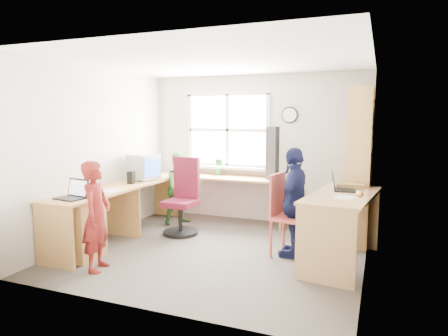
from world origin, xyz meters
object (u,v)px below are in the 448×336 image
(laptop_left, at_px, (73,194))
(right_desk, at_px, (342,213))
(wooden_chair, at_px, (286,211))
(crt_monitor, at_px, (143,167))
(bookshelf, at_px, (359,169))
(person_navy, at_px, (294,202))
(l_desk, at_px, (118,212))
(potted_plant, at_px, (218,167))
(person_red, at_px, (97,216))
(laptop_right, at_px, (340,186))
(cd_tower, at_px, (272,153))
(swivel_chair, at_px, (183,201))
(person_green, at_px, (181,189))

(laptop_left, bearing_deg, right_desk, 27.76)
(right_desk, xyz_separation_m, wooden_chair, (-0.67, 0.06, -0.05))
(right_desk, distance_m, crt_monitor, 3.07)
(bookshelf, distance_m, person_navy, 1.26)
(l_desk, height_order, person_navy, person_navy)
(right_desk, xyz_separation_m, person_navy, (-0.57, 0.06, 0.07))
(potted_plant, height_order, person_red, person_red)
(right_desk, distance_m, laptop_right, 0.37)
(right_desk, bearing_deg, bookshelf, 91.00)
(crt_monitor, distance_m, cd_tower, 2.01)
(swivel_chair, bearing_deg, laptop_left, -113.77)
(laptop_left, bearing_deg, person_red, -11.44)
(laptop_right, height_order, potted_plant, laptop_right)
(l_desk, xyz_separation_m, potted_plant, (0.72, 1.78, 0.44))
(person_navy, bearing_deg, swivel_chair, -98.74)
(bookshelf, height_order, laptop_left, bookshelf)
(cd_tower, distance_m, person_navy, 1.47)
(right_desk, bearing_deg, person_red, -146.77)
(bookshelf, bearing_deg, laptop_left, -146.41)
(cd_tower, bearing_deg, laptop_right, -33.04)
(crt_monitor, xyz_separation_m, cd_tower, (1.83, 0.81, 0.21))
(swivel_chair, height_order, person_red, person_red)
(bookshelf, bearing_deg, potted_plant, 172.23)
(laptop_left, bearing_deg, laptop_right, 32.11)
(l_desk, xyz_separation_m, laptop_right, (2.78, 0.65, 0.43))
(right_desk, distance_m, person_green, 2.73)
(person_red, bearing_deg, right_desk, -80.78)
(right_desk, relative_size, person_navy, 1.12)
(cd_tower, bearing_deg, person_red, -108.00)
(laptop_left, xyz_separation_m, person_green, (0.43, 1.93, -0.23))
(bookshelf, relative_size, laptop_right, 5.69)
(cd_tower, bearing_deg, swivel_chair, -131.73)
(wooden_chair, xyz_separation_m, laptop_right, (0.62, 0.18, 0.33))
(cd_tower, bearing_deg, right_desk, -37.55)
(potted_plant, distance_m, person_navy, 2.03)
(bookshelf, distance_m, swivel_chair, 2.56)
(potted_plant, bearing_deg, person_red, -99.34)
(laptop_left, bearing_deg, l_desk, 82.64)
(potted_plant, bearing_deg, wooden_chair, -42.11)
(l_desk, height_order, bookshelf, bookshelf)
(person_green, bearing_deg, wooden_chair, -79.89)
(crt_monitor, distance_m, potted_plant, 1.25)
(l_desk, xyz_separation_m, person_red, (0.30, -0.79, 0.16))
(potted_plant, bearing_deg, bookshelf, -7.77)
(person_red, bearing_deg, laptop_right, -76.00)
(l_desk, xyz_separation_m, swivel_chair, (0.53, 0.85, 0.03))
(right_desk, xyz_separation_m, person_green, (-2.58, 0.90, -0.03))
(l_desk, distance_m, person_green, 1.34)
(right_desk, height_order, swivel_chair, swivel_chair)
(laptop_left, height_order, person_red, person_red)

